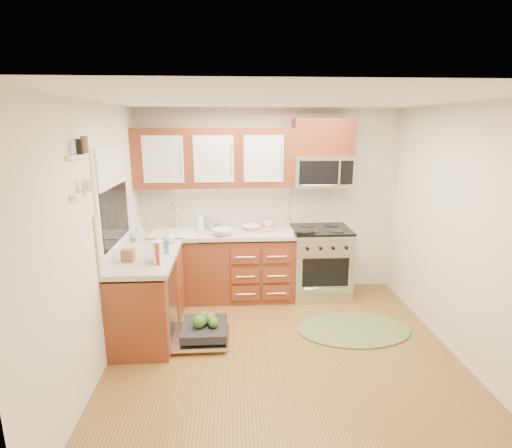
{
  "coord_description": "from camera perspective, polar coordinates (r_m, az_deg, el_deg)",
  "views": [
    {
      "loc": [
        -0.5,
        -3.64,
        2.29
      ],
      "look_at": [
        -0.23,
        0.85,
        1.17
      ],
      "focal_mm": 28.0,
      "sensor_mm": 36.0,
      "label": 1
    }
  ],
  "objects": [
    {
      "name": "window_blind",
      "position": [
        4.33,
        -19.83,
        7.75
      ],
      "size": [
        0.02,
        0.96,
        0.4
      ],
      "primitive_type": "cube",
      "color": "white",
      "rests_on": "ground"
    },
    {
      "name": "countertop_back",
      "position": [
        5.27,
        -5.77,
        -1.36
      ],
      "size": [
        2.07,
        0.64,
        0.05
      ],
      "primitive_type": "cube",
      "color": "beige",
      "rests_on": "base_cabinet_back"
    },
    {
      "name": "upper_cabinets",
      "position": [
        5.24,
        -5.98,
        9.37
      ],
      "size": [
        2.05,
        0.35,
        0.75
      ],
      "primitive_type": null,
      "color": "#5C3014",
      "rests_on": "ground"
    },
    {
      "name": "countertop_left",
      "position": [
        4.49,
        -15.4,
        -4.56
      ],
      "size": [
        0.64,
        1.27,
        0.05
      ],
      "primitive_type": "cube",
      "color": "beige",
      "rests_on": "base_cabinet_left"
    },
    {
      "name": "bowl_b",
      "position": [
        5.08,
        -4.7,
        -1.15
      ],
      "size": [
        0.33,
        0.33,
        0.08
      ],
      "primitive_type": "imported",
      "rotation": [
        0.0,
        0.0,
        0.27
      ],
      "color": "#999999",
      "rests_on": "countertop_back"
    },
    {
      "name": "shelf_upper",
      "position": [
        3.52,
        -24.04,
        8.89
      ],
      "size": [
        0.04,
        0.4,
        0.03
      ],
      "primitive_type": "cube",
      "color": "white",
      "rests_on": "ground"
    },
    {
      "name": "paper_towel_roll",
      "position": [
        4.13,
        -13.77,
        -3.97
      ],
      "size": [
        0.13,
        0.13,
        0.24
      ],
      "primitive_type": "cylinder",
      "rotation": [
        0.0,
        0.0,
        -0.21
      ],
      "color": "white",
      "rests_on": "countertop_left"
    },
    {
      "name": "wall_back",
      "position": [
        5.51,
        1.82,
        3.11
      ],
      "size": [
        3.5,
        0.04,
        2.5
      ],
      "primitive_type": "cube",
      "color": "beige",
      "rests_on": "ground"
    },
    {
      "name": "base_cabinet_left",
      "position": [
        4.66,
        -15.14,
        -10.1
      ],
      "size": [
        0.6,
        1.25,
        0.85
      ],
      "primitive_type": "cube",
      "color": "#5C3014",
      "rests_on": "ground"
    },
    {
      "name": "sink",
      "position": [
        5.33,
        -11.41,
        -2.53
      ],
      "size": [
        0.62,
        0.5,
        0.26
      ],
      "primitive_type": null,
      "color": "white",
      "rests_on": "ground"
    },
    {
      "name": "canister",
      "position": [
        5.46,
        -6.83,
        0.18
      ],
      "size": [
        0.12,
        0.12,
        0.14
      ],
      "primitive_type": "cylinder",
      "rotation": [
        0.0,
        0.0,
        0.41
      ],
      "color": "silver",
      "rests_on": "countertop_back"
    },
    {
      "name": "microwave",
      "position": [
        5.36,
        9.38,
        7.49
      ],
      "size": [
        0.76,
        0.38,
        0.4
      ],
      "primitive_type": null,
      "color": "silver",
      "rests_on": "ground"
    },
    {
      "name": "stock_pot",
      "position": [
        5.33,
        -5.92,
        -0.33
      ],
      "size": [
        0.23,
        0.23,
        0.11
      ],
      "primitive_type": "cylinder",
      "rotation": [
        0.0,
        0.0,
        -0.37
      ],
      "color": "silver",
      "rests_on": "countertop_back"
    },
    {
      "name": "backsplash_back",
      "position": [
        5.49,
        -5.74,
        2.57
      ],
      "size": [
        2.05,
        0.02,
        0.57
      ],
      "primitive_type": "cube",
      "color": "beige",
      "rests_on": "ground"
    },
    {
      "name": "ceiling",
      "position": [
        3.68,
        4.57,
        17.22
      ],
      "size": [
        3.5,
        3.5,
        0.0
      ],
      "primitive_type": "plane",
      "rotation": [
        3.14,
        0.0,
        0.0
      ],
      "color": "white",
      "rests_on": "ground"
    },
    {
      "name": "wooden_box",
      "position": [
        4.31,
        -17.83,
        -4.3
      ],
      "size": [
        0.13,
        0.11,
        0.12
      ],
      "primitive_type": "cube",
      "rotation": [
        0.0,
        0.0,
        -0.16
      ],
      "color": "brown",
      "rests_on": "countertop_left"
    },
    {
      "name": "soap_bottle_b",
      "position": [
        4.98,
        -16.32,
        -1.22
      ],
      "size": [
        0.12,
        0.12,
        0.21
      ],
      "primitive_type": "imported",
      "rotation": [
        0.0,
        0.0,
        0.3
      ],
      "color": "#999999",
      "rests_on": "countertop_left"
    },
    {
      "name": "cabinet_over_mw",
      "position": [
        5.35,
        9.51,
        12.15
      ],
      "size": [
        0.76,
        0.35,
        0.47
      ],
      "primitive_type": "cube",
      "color": "#5C3014",
      "rests_on": "ground"
    },
    {
      "name": "soap_bottle_a",
      "position": [
        5.22,
        -8.01,
        0.25
      ],
      "size": [
        0.14,
        0.14,
        0.28
      ],
      "primitive_type": "imported",
      "rotation": [
        0.0,
        0.0,
        0.4
      ],
      "color": "#999999",
      "rests_on": "countertop_back"
    },
    {
      "name": "red_bottle",
      "position": [
        4.11,
        -13.84,
        -4.13
      ],
      "size": [
        0.08,
        0.08,
        0.23
      ],
      "primitive_type": "cylinder",
      "rotation": [
        0.0,
        0.0,
        -0.41
      ],
      "color": "#BA2C0F",
      "rests_on": "countertop_left"
    },
    {
      "name": "blue_carton",
      "position": [
        4.45,
        -13.03,
        -3.22
      ],
      "size": [
        0.11,
        0.09,
        0.15
      ],
      "primitive_type": "cube",
      "rotation": [
        0.0,
        0.0,
        0.35
      ],
      "color": "blue",
      "rests_on": "countertop_left"
    },
    {
      "name": "range",
      "position": [
        5.51,
        9.15,
        -5.41
      ],
      "size": [
        0.76,
        0.64,
        0.95
      ],
      "primitive_type": null,
      "color": "silver",
      "rests_on": "ground"
    },
    {
      "name": "base_cabinet_back",
      "position": [
        5.43,
        -5.65,
        -6.18
      ],
      "size": [
        2.05,
        0.6,
        0.85
      ],
      "primitive_type": "cube",
      "color": "#5C3014",
      "rests_on": "ground"
    },
    {
      "name": "cup",
      "position": [
        5.44,
        1.65,
        0.04
      ],
      "size": [
        0.18,
        0.18,
        0.11
      ],
      "primitive_type": "imported",
      "rotation": [
        0.0,
        0.0,
        0.4
      ],
      "color": "#999999",
      "rests_on": "countertop_back"
    },
    {
      "name": "window",
      "position": [
        4.38,
        -19.79,
        3.45
      ],
      "size": [
        0.03,
        1.05,
        1.05
      ],
      "primitive_type": null,
      "color": "white",
      "rests_on": "ground"
    },
    {
      "name": "wall_front",
      "position": [
        2.22,
        10.34,
        -14.25
      ],
      "size": [
        3.5,
        0.04,
        2.5
      ],
      "primitive_type": "cube",
      "color": "beige",
      "rests_on": "ground"
    },
    {
      "name": "wall_left",
      "position": [
        3.99,
        -21.6,
        -2.13
      ],
      "size": [
        0.04,
        3.5,
        2.5
      ],
      "primitive_type": "cube",
      "color": "beige",
      "rests_on": "ground"
    },
    {
      "name": "wall_right",
      "position": [
        4.41,
        27.4,
        -1.27
      ],
      "size": [
        0.04,
        3.5,
        2.5
      ],
      "primitive_type": "cube",
      "color": "beige",
      "rests_on": "ground"
    },
    {
      "name": "dishwasher",
      "position": [
        4.52,
        -7.85,
        -15.11
      ],
      "size": [
        0.7,
        0.6,
        0.2
      ],
      "primitive_type": null,
      "color": "silver",
      "rests_on": "ground"
    },
    {
      "name": "rug",
      "position": [
        4.87,
        13.8,
        -14.39
      ],
      "size": [
        1.37,
        0.97,
        0.02
      ],
      "primitive_type": null,
      "rotation": [
        0.0,
        0.0,
        -0.1
      ],
      "color": "olive",
      "rests_on": "ground"
    },
    {
      "name": "mustard_bottle",
      "position": [
        4.22,
        -13.55,
        -3.66
      ],
      "size": [
        0.09,
        0.09,
        0.23
      ],
      "primitive_type": "cylinder",
      "rotation": [
        0.0,
        0.0,
        -0.26
      ],
      "color": "gold",
      "rests_on": "countertop_left"
    },
    {
      "name": "floor",
      "position": [
        4.33,
        3.9,
        -17.97
      ],
      "size": [
        3.5,
        3.5,
        0.0
      ],
      "primitive_type": "plane",
      "color": "brown",
      "rests_on": "ground"
    },
    {
      "name": "cutting_board",
      "position": [
        5.27,
        1.17,
        -0.89
      ],
      "size": [
        0.34,
        0.28,
        0.02
      ],
      "primitive_type": "cube",
      "rotation": [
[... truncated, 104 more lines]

